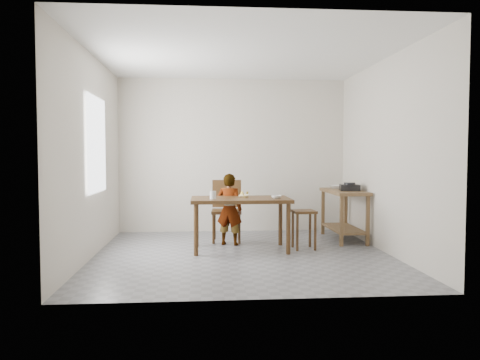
{
  "coord_description": "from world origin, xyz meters",
  "views": [
    {
      "loc": [
        -0.53,
        -6.3,
        1.36
      ],
      "look_at": [
        0.0,
        0.4,
        1.0
      ],
      "focal_mm": 35.0,
      "sensor_mm": 36.0,
      "label": 1
    }
  ],
  "objects": [
    {
      "name": "child",
      "position": [
        -0.14,
        0.71,
        0.54
      ],
      "size": [
        0.46,
        0.38,
        1.08
      ],
      "primitive_type": "imported",
      "rotation": [
        0.0,
        0.0,
        2.81
      ],
      "color": "white",
      "rests_on": "floor"
    },
    {
      "name": "small_bowl",
      "position": [
        0.49,
        0.16,
        0.77
      ],
      "size": [
        0.16,
        0.16,
        0.05
      ],
      "primitive_type": "imported",
      "rotation": [
        0.0,
        0.0,
        -0.15
      ],
      "color": "silver",
      "rests_on": "dining_table"
    },
    {
      "name": "gas_burner",
      "position": [
        1.77,
        0.86,
        0.85
      ],
      "size": [
        0.34,
        0.34,
        0.1
      ],
      "primitive_type": "cube",
      "rotation": [
        0.0,
        0.0,
        -0.17
      ],
      "color": "black",
      "rests_on": "prep_counter"
    },
    {
      "name": "glass_tumbler",
      "position": [
        -0.4,
        0.17,
        0.81
      ],
      "size": [
        0.11,
        0.11,
        0.11
      ],
      "primitive_type": "cylinder",
      "rotation": [
        0.0,
        0.0,
        -0.27
      ],
      "color": "silver",
      "rests_on": "dining_table"
    },
    {
      "name": "floor",
      "position": [
        0.0,
        0.0,
        -0.02
      ],
      "size": [
        4.0,
        4.0,
        0.04
      ],
      "primitive_type": "cube",
      "color": "slate",
      "rests_on": "ground"
    },
    {
      "name": "serving_bowl",
      "position": [
        1.69,
        1.33,
        0.83
      ],
      "size": [
        0.29,
        0.29,
        0.06
      ],
      "primitive_type": "imported",
      "rotation": [
        0.0,
        0.0,
        -0.39
      ],
      "color": "silver",
      "rests_on": "prep_counter"
    },
    {
      "name": "dining_table",
      "position": [
        0.0,
        0.3,
        0.38
      ],
      "size": [
        1.4,
        0.8,
        0.75
      ],
      "primitive_type": null,
      "color": "#422A14",
      "rests_on": "floor"
    },
    {
      "name": "wall_front",
      "position": [
        0.0,
        -2.02,
        1.35
      ],
      "size": [
        4.0,
        0.04,
        2.7
      ],
      "primitive_type": "cube",
      "color": "beige",
      "rests_on": "ground"
    },
    {
      "name": "wall_back",
      "position": [
        0.0,
        2.02,
        1.35
      ],
      "size": [
        4.0,
        0.04,
        2.7
      ],
      "primitive_type": "cube",
      "color": "beige",
      "rests_on": "ground"
    },
    {
      "name": "ceiling",
      "position": [
        0.0,
        0.0,
        2.72
      ],
      "size": [
        4.0,
        4.0,
        0.04
      ],
      "primitive_type": "cube",
      "color": "white",
      "rests_on": "wall_back"
    },
    {
      "name": "banana",
      "position": [
        0.06,
        0.4,
        0.78
      ],
      "size": [
        0.19,
        0.15,
        0.06
      ],
      "primitive_type": null,
      "rotation": [
        0.0,
        0.0,
        -0.19
      ],
      "color": "gold",
      "rests_on": "dining_table"
    },
    {
      "name": "dining_chair",
      "position": [
        -0.16,
        1.0,
        0.48
      ],
      "size": [
        0.49,
        0.49,
        0.96
      ],
      "primitive_type": null,
      "rotation": [
        0.0,
        0.0,
        -0.07
      ],
      "color": "#422A14",
      "rests_on": "floor"
    },
    {
      "name": "window_pane",
      "position": [
        -1.97,
        0.2,
        1.5
      ],
      "size": [
        0.02,
        1.1,
        1.3
      ],
      "primitive_type": "cube",
      "color": "white",
      "rests_on": "wall_left"
    },
    {
      "name": "wall_right",
      "position": [
        2.02,
        0.0,
        1.35
      ],
      "size": [
        0.04,
        4.0,
        2.7
      ],
      "primitive_type": "cube",
      "color": "beige",
      "rests_on": "ground"
    },
    {
      "name": "prep_counter",
      "position": [
        1.72,
        1.0,
        0.4
      ],
      "size": [
        0.5,
        1.2,
        0.8
      ],
      "primitive_type": null,
      "color": "brown",
      "rests_on": "floor"
    },
    {
      "name": "stool",
      "position": [
        0.92,
        0.32,
        0.28
      ],
      "size": [
        0.34,
        0.34,
        0.56
      ],
      "primitive_type": null,
      "rotation": [
        0.0,
        0.0,
        0.06
      ],
      "color": "#422A14",
      "rests_on": "floor"
    },
    {
      "name": "wall_left",
      "position": [
        -2.02,
        0.0,
        1.35
      ],
      "size": [
        0.04,
        4.0,
        2.7
      ],
      "primitive_type": "cube",
      "color": "beige",
      "rests_on": "ground"
    }
  ]
}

